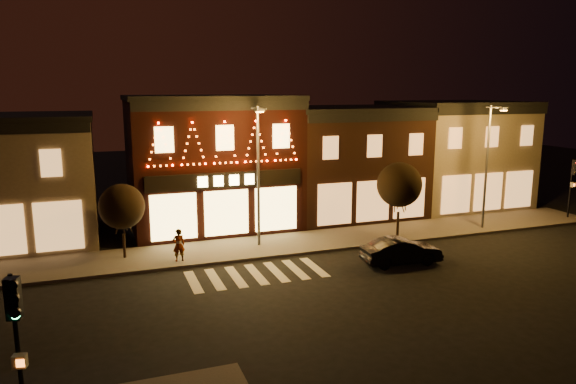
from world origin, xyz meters
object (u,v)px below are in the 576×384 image
pedestrian (179,245)px  streetlamp_mid (258,166)px  dark_sedan (401,251)px  traffic_signal_near (16,328)px

pedestrian → streetlamp_mid: bearing=-169.0°
dark_sedan → pedestrian: pedestrian is taller
streetlamp_mid → pedestrian: size_ratio=4.56×
dark_sedan → streetlamp_mid: bearing=54.4°
streetlamp_mid → traffic_signal_near: bearing=-138.2°
traffic_signal_near → streetlamp_mid: size_ratio=0.57×
traffic_signal_near → pedestrian: size_ratio=2.60×
traffic_signal_near → dark_sedan: traffic_signal_near is taller
streetlamp_mid → pedestrian: bearing=-178.7°
traffic_signal_near → pedestrian: (5.55, 12.95, -2.23)m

